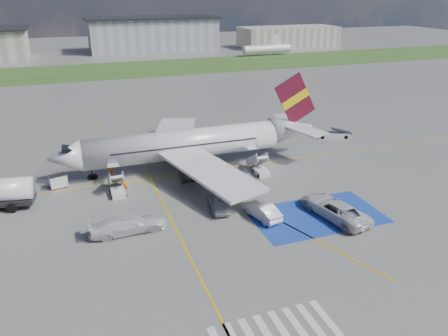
{
  "coord_description": "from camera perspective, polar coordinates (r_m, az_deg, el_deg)",
  "views": [
    {
      "loc": [
        -13.39,
        -39.65,
        22.7
      ],
      "look_at": [
        2.27,
        4.06,
        3.5
      ],
      "focal_mm": 35.0,
      "sensor_mm": 36.0,
      "label": 1
    }
  ],
  "objects": [
    {
      "name": "car_silver_a",
      "position": [
        48.21,
        -0.73,
        -4.53
      ],
      "size": [
        2.56,
        5.02,
        1.64
      ],
      "primitive_type": "imported",
      "rotation": [
        0.0,
        0.0,
        3.01
      ],
      "color": "#B7B9BE",
      "rests_on": "ground"
    },
    {
      "name": "terminal_east",
      "position": [
        190.44,
        8.4,
        16.6
      ],
      "size": [
        40.0,
        16.0,
        8.0
      ],
      "primitive_type": "cube",
      "color": "gray",
      "rests_on": "ground"
    },
    {
      "name": "taxiway_line_main",
      "position": [
        57.98,
        -4.76,
        -0.66
      ],
      "size": [
        120.0,
        0.2,
        0.01
      ],
      "primitive_type": "cube",
      "color": "gold",
      "rests_on": "ground"
    },
    {
      "name": "gpu_cart",
      "position": [
        57.09,
        -20.82,
        -1.7
      ],
      "size": [
        2.22,
        1.67,
        1.67
      ],
      "rotation": [
        0.0,
        0.0,
        0.21
      ],
      "color": "silver",
      "rests_on": "ground"
    },
    {
      "name": "van_white_b",
      "position": [
        44.76,
        -12.51,
        -6.93
      ],
      "size": [
        5.86,
        2.53,
        2.27
      ],
      "primitive_type": "imported",
      "rotation": [
        0.0,
        0.0,
        1.6
      ],
      "color": "silver",
      "rests_on": "ground"
    },
    {
      "name": "crew_aft",
      "position": [
        53.53,
        1.39,
        -1.59
      ],
      "size": [
        0.72,
        1.12,
        1.77
      ],
      "primitive_type": "imported",
      "rotation": [
        0.0,
        0.0,
        1.88
      ],
      "color": "#DB630B",
      "rests_on": "ground"
    },
    {
      "name": "crew_nose",
      "position": [
        58.58,
        -14.57,
        -0.12
      ],
      "size": [
        1.13,
        1.14,
        1.85
      ],
      "primitive_type": "imported",
      "rotation": [
        0.0,
        0.0,
        -0.82
      ],
      "color": "orange",
      "rests_on": "ground"
    },
    {
      "name": "airstairs_aft",
      "position": [
        57.68,
        4.75,
        -0.12
      ],
      "size": [
        1.9,
        5.2,
        3.6
      ],
      "color": "silver",
      "rests_on": "ground"
    },
    {
      "name": "van_white_a",
      "position": [
        47.99,
        14.27,
        -4.85
      ],
      "size": [
        4.21,
        7.07,
        2.48
      ],
      "primitive_type": "imported",
      "rotation": [
        0.0,
        0.0,
        3.32
      ],
      "color": "silver",
      "rests_on": "ground"
    },
    {
      "name": "terminal_centre",
      "position": [
        178.6,
        -9.25,
        16.83
      ],
      "size": [
        48.0,
        18.0,
        12.0
      ],
      "primitive_type": "cube",
      "color": "gray",
      "rests_on": "ground"
    },
    {
      "name": "grass_strip",
      "position": [
        137.2,
        -14.16,
        12.28
      ],
      "size": [
        400.0,
        30.0,
        0.01
      ],
      "primitive_type": "cube",
      "color": "#2D4C1E",
      "rests_on": "ground"
    },
    {
      "name": "ground",
      "position": [
        47.61,
        -0.93,
        -6.01
      ],
      "size": [
        400.0,
        400.0,
        0.0
      ],
      "primitive_type": "plane",
      "color": "#60605E",
      "rests_on": "ground"
    },
    {
      "name": "belt_loader",
      "position": [
        73.74,
        14.11,
        4.18
      ],
      "size": [
        5.66,
        3.44,
        1.64
      ],
      "rotation": [
        0.0,
        0.0,
        -0.34
      ],
      "color": "silver",
      "rests_on": "ground"
    },
    {
      "name": "airliner",
      "position": [
        58.93,
        -3.97,
        3.29
      ],
      "size": [
        36.81,
        32.95,
        11.92
      ],
      "color": "silver",
      "rests_on": "ground"
    },
    {
      "name": "crosswalk",
      "position": [
        33.44,
        6.62,
        -20.46
      ],
      "size": [
        9.0,
        4.0,
        0.01
      ],
      "color": "silver",
      "rests_on": "ground"
    },
    {
      "name": "staging_box",
      "position": [
        48.3,
        12.01,
        -6.1
      ],
      "size": [
        14.0,
        8.0,
        0.01
      ],
      "primitive_type": "cube",
      "color": "#1A3B9E",
      "rests_on": "ground"
    },
    {
      "name": "crew_fwd",
      "position": [
        53.66,
        -12.74,
        -2.22
      ],
      "size": [
        0.64,
        0.49,
        1.6
      ],
      "primitive_type": "imported",
      "rotation": [
        0.0,
        0.0,
        0.19
      ],
      "color": "orange",
      "rests_on": "ground"
    },
    {
      "name": "taxiway_line_diag",
      "position": [
        57.98,
        -4.76,
        -0.66
      ],
      "size": [
        20.71,
        56.45,
        0.01
      ],
      "primitive_type": "cube",
      "rotation": [
        0.0,
        0.0,
        0.35
      ],
      "color": "gold",
      "rests_on": "ground"
    },
    {
      "name": "car_silver_b",
      "position": [
        46.67,
        4.97,
        -5.57
      ],
      "size": [
        2.87,
        5.29,
        1.66
      ],
      "primitive_type": "imported",
      "rotation": [
        0.0,
        0.0,
        3.37
      ],
      "color": "silver",
      "rests_on": "ground"
    },
    {
      "name": "taxiway_line_cross",
      "position": [
        38.27,
        -3.24,
        -13.95
      ],
      "size": [
        0.2,
        60.0,
        0.01
      ],
      "primitive_type": "cube",
      "color": "gold",
      "rests_on": "ground"
    },
    {
      "name": "airstairs_fwd",
      "position": [
        53.3,
        -13.74,
        -2.7
      ],
      "size": [
        1.9,
        5.2,
        3.6
      ],
      "color": "silver",
      "rests_on": "ground"
    }
  ]
}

